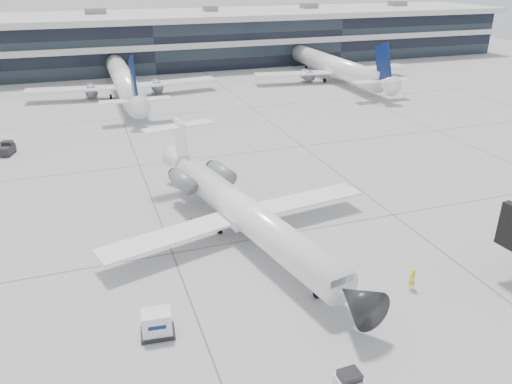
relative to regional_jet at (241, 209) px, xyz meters
name	(u,v)px	position (x,y,z in m)	size (l,w,h in m)	color
ground	(291,233)	(4.01, -1.08, -2.33)	(220.00, 220.00, 0.00)	gray
terminal	(147,43)	(4.01, 80.92, 2.67)	(170.00, 22.00, 10.00)	black
bg_jet_center	(125,95)	(-3.99, 53.92, -2.33)	(32.00, 40.00, 9.60)	white
bg_jet_right	(331,80)	(36.01, 53.92, -2.33)	(32.00, 40.00, 9.60)	white
regional_jet	(241,209)	(0.00, 0.00, 0.00)	(23.56, 29.36, 6.82)	white
ramp_worker	(412,279)	(8.73, -11.20, -1.51)	(0.60, 0.39, 1.64)	#F5F319
cargo_uld	(157,324)	(-8.57, -10.16, -1.50)	(2.17, 1.71, 1.65)	black
traffic_cone	(191,219)	(-3.45, 3.58, -2.04)	(0.44, 0.44, 0.61)	#F5360C
far_tug	(6,149)	(-20.35, 27.87, -1.66)	(2.04, 2.67, 1.50)	black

